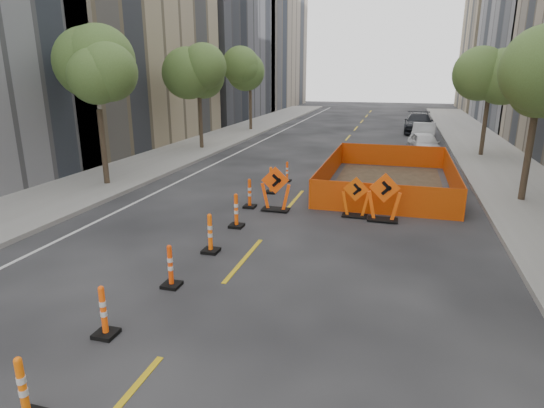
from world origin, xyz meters
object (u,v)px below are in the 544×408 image
(chevron_sign_left, at_px, (276,189))
(chevron_sign_right, at_px, (384,197))
(channelizer_5, at_px, (236,210))
(channelizer_8, at_px, (287,172))
(channelizer_3, at_px, (170,266))
(channelizer_2, at_px, (103,311))
(channelizer_4, at_px, (210,233))
(parked_car_far, at_px, (418,123))
(parked_car_near, at_px, (424,144))
(channelizer_6, at_px, (250,193))
(channelizer_1, at_px, (23,389))
(channelizer_7, at_px, (271,180))
(chevron_sign_center, at_px, (356,197))
(parked_car_mid, at_px, (424,133))

(chevron_sign_left, bearing_deg, chevron_sign_right, -18.58)
(channelizer_5, relative_size, channelizer_8, 1.22)
(chevron_sign_left, bearing_deg, channelizer_3, -112.67)
(channelizer_2, xyz_separation_m, chevron_sign_left, (0.98, 8.66, 0.29))
(channelizer_4, bearing_deg, channelizer_5, 91.04)
(channelizer_4, xyz_separation_m, parked_car_far, (6.21, 28.27, 0.22))
(channelizer_2, bearing_deg, channelizer_4, 86.36)
(parked_car_near, xyz_separation_m, parked_car_far, (-0.06, 10.61, 0.12))
(chevron_sign_right, bearing_deg, channelizer_8, 127.50)
(channelizer_3, xyz_separation_m, channelizer_6, (-0.27, 6.59, 0.02))
(channelizer_1, xyz_separation_m, chevron_sign_right, (4.52, 10.69, 0.30))
(channelizer_1, xyz_separation_m, channelizer_3, (-0.01, 4.39, -0.00))
(parked_car_near, bearing_deg, channelizer_1, -113.36)
(parked_car_near, bearing_deg, channelizer_4, -118.31)
(channelizer_5, distance_m, channelizer_8, 6.59)
(chevron_sign_left, bearing_deg, channelizer_7, 93.72)
(channelizer_4, distance_m, chevron_sign_right, 6.08)
(channelizer_8, distance_m, chevron_sign_center, 5.69)
(channelizer_3, bearing_deg, channelizer_7, 90.52)
(channelizer_7, distance_m, channelizer_8, 2.20)
(channelizer_4, bearing_deg, parked_car_near, 70.46)
(channelizer_2, xyz_separation_m, channelizer_3, (0.23, 2.20, -0.00))
(channelizer_3, height_order, chevron_sign_left, chevron_sign_left)
(parked_car_mid, bearing_deg, chevron_sign_center, -94.40)
(channelizer_4, distance_m, chevron_sign_center, 5.57)
(channelizer_8, xyz_separation_m, parked_car_far, (6.20, 19.49, 0.33))
(parked_car_far, bearing_deg, chevron_sign_left, -101.99)
(channelizer_4, height_order, parked_car_far, parked_car_far)
(channelizer_2, relative_size, channelizer_5, 0.93)
(channelizer_1, height_order, chevron_sign_right, chevron_sign_right)
(parked_car_near, bearing_deg, parked_car_mid, 79.62)
(channelizer_1, height_order, chevron_sign_left, chevron_sign_left)
(channelizer_2, height_order, chevron_sign_right, chevron_sign_right)
(channelizer_5, height_order, parked_car_mid, parked_car_mid)
(channelizer_6, relative_size, channelizer_7, 0.99)
(channelizer_7, distance_m, chevron_sign_left, 2.47)
(chevron_sign_center, distance_m, parked_car_near, 13.64)
(channelizer_3, height_order, channelizer_7, channelizer_7)
(parked_car_mid, bearing_deg, channelizer_4, -101.33)
(channelizer_2, bearing_deg, chevron_sign_center, 66.39)
(chevron_sign_right, bearing_deg, channelizer_5, -163.27)
(channelizer_6, bearing_deg, channelizer_1, -88.54)
(channelizer_3, height_order, parked_car_near, parked_car_near)
(channelizer_4, xyz_separation_m, channelizer_8, (0.01, 8.78, -0.10))
(channelizer_2, bearing_deg, channelizer_5, 87.92)
(channelizer_2, relative_size, channelizer_8, 1.14)
(channelizer_4, bearing_deg, channelizer_1, -90.34)
(channelizer_1, relative_size, chevron_sign_right, 0.63)
(channelizer_4, distance_m, chevron_sign_left, 4.33)
(channelizer_4, height_order, channelizer_8, channelizer_4)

